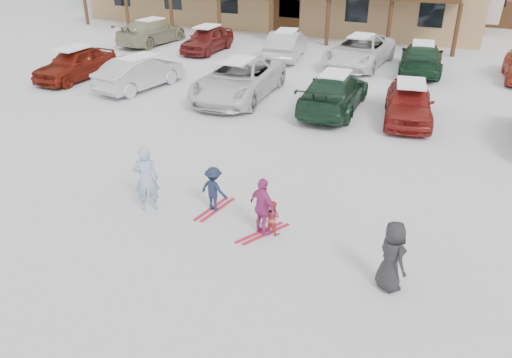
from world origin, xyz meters
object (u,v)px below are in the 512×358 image
at_px(parked_car_0, 75,64).
at_px(parked_car_2, 239,79).
at_px(parked_car_11, 421,58).
at_px(adult_skier, 146,179).
at_px(child_magenta, 263,207).
at_px(parked_car_1, 140,73).
at_px(bystander_dark, 392,256).
at_px(parked_car_7, 152,32).
at_px(toddler_red, 272,217).
at_px(parked_car_3, 334,92).
at_px(parked_car_10, 360,51).
at_px(child_navy, 214,189).
at_px(parked_car_9, 286,45).
at_px(parked_car_8, 207,39).
at_px(parked_car_4, 409,102).

bearing_deg(parked_car_0, parked_car_2, 6.31).
bearing_deg(parked_car_11, adult_skier, 68.66).
height_order(child_magenta, parked_car_1, child_magenta).
xyz_separation_m(bystander_dark, parked_car_7, (-17.31, 17.54, -0.03)).
xyz_separation_m(parked_car_0, parked_car_7, (-1.15, 7.99, -0.00)).
xyz_separation_m(toddler_red, parked_car_3, (-1.04, 9.09, 0.30)).
height_order(parked_car_10, parked_car_11, parked_car_10).
relative_size(toddler_red, parked_car_3, 0.17).
xyz_separation_m(child_navy, child_magenta, (1.56, -0.55, 0.13)).
relative_size(parked_car_1, parked_car_3, 0.86).
xyz_separation_m(parked_car_2, parked_car_9, (-0.55, 7.22, -0.04)).
distance_m(adult_skier, parked_car_7, 20.16).
height_order(parked_car_7, parked_car_8, parked_car_7).
bearing_deg(child_navy, parked_car_4, -102.78).
bearing_deg(bystander_dark, parked_car_8, -4.94).
bearing_deg(parked_car_11, child_navy, 73.38).
xyz_separation_m(adult_skier, parked_car_8, (-7.05, 16.31, -0.15)).
distance_m(child_navy, parked_car_8, 17.90).
height_order(child_navy, parked_car_8, parked_car_8).
bearing_deg(parked_car_7, parked_car_0, 103.26).
bearing_deg(parked_car_10, parked_car_4, -59.62).
xyz_separation_m(parked_car_2, parked_car_10, (3.42, 7.23, -0.02)).
relative_size(child_magenta, parked_car_9, 0.32).
height_order(bystander_dark, parked_car_3, bystander_dark).
xyz_separation_m(bystander_dark, parked_car_2, (-7.97, 10.03, 0.03)).
distance_m(child_navy, parked_car_10, 15.91).
height_order(parked_car_8, parked_car_9, parked_car_9).
bearing_deg(child_magenta, parked_car_9, -43.27).
height_order(bystander_dark, parked_car_4, bystander_dark).
distance_m(parked_car_7, parked_car_11, 15.83).
bearing_deg(parked_car_1, parked_car_4, -167.52).
distance_m(child_magenta, parked_car_7, 21.99).
relative_size(parked_car_0, parked_car_8, 1.03).
bearing_deg(child_navy, toddler_red, 176.05).
relative_size(adult_skier, parked_car_10, 0.31).
bearing_deg(parked_car_11, child_magenta, 79.09).
height_order(parked_car_0, parked_car_4, parked_car_0).
height_order(parked_car_1, parked_car_2, parked_car_2).
height_order(child_navy, parked_car_0, parked_car_0).
bearing_deg(parked_car_3, parked_car_0, 0.26).
distance_m(bystander_dark, parked_car_3, 10.75).
xyz_separation_m(adult_skier, parked_car_7, (-11.13, 16.81, -0.13)).
distance_m(parked_car_0, parked_car_8, 8.04).
height_order(parked_car_1, parked_car_9, parked_car_9).
xyz_separation_m(parked_car_3, parked_car_9, (-4.62, 7.24, 0.02)).
relative_size(parked_car_4, parked_car_11, 0.86).
relative_size(child_navy, parked_car_3, 0.24).
relative_size(parked_car_4, parked_car_9, 0.93).
xyz_separation_m(parked_car_4, parked_car_8, (-12.15, 7.05, -0.00)).
bearing_deg(parked_car_2, parked_car_0, -179.50).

